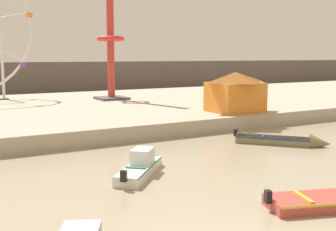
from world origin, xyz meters
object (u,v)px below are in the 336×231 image
(motorboat_olive_wood, at_px, (289,141))
(drop_tower_red_tower, at_px, (110,31))
(motorboat_white_red_stripe, at_px, (144,164))
(motorboat_faded_red, at_px, (335,200))
(carnival_booth_orange_canopy, at_px, (235,91))

(motorboat_olive_wood, height_order, drop_tower_red_tower, drop_tower_red_tower)
(motorboat_white_red_stripe, relative_size, motorboat_faded_red, 1.02)
(motorboat_white_red_stripe, xyz_separation_m, drop_tower_red_tower, (7.33, 21.64, 7.25))
(motorboat_olive_wood, bearing_deg, drop_tower_red_tower, 146.60)
(drop_tower_red_tower, bearing_deg, motorboat_faded_red, -97.03)
(motorboat_white_red_stripe, height_order, drop_tower_red_tower, drop_tower_red_tower)
(motorboat_faded_red, bearing_deg, motorboat_white_red_stripe, 135.86)
(carnival_booth_orange_canopy, bearing_deg, drop_tower_red_tower, 109.55)
(motorboat_faded_red, relative_size, drop_tower_red_tower, 0.27)
(motorboat_olive_wood, height_order, motorboat_faded_red, motorboat_faded_red)
(motorboat_olive_wood, bearing_deg, motorboat_faded_red, -77.58)
(motorboat_olive_wood, relative_size, motorboat_faded_red, 1.13)
(motorboat_white_red_stripe, bearing_deg, carnival_booth_orange_canopy, -12.03)
(motorboat_white_red_stripe, bearing_deg, drop_tower_red_tower, 24.37)
(motorboat_olive_wood, relative_size, drop_tower_red_tower, 0.30)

